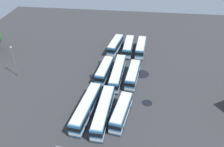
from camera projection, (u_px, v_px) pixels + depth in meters
ground_plane at (118, 78)px, 66.10m from camera, size 109.28×109.28×0.00m
bus_row0_slot0 at (121, 112)px, 51.99m from camera, size 10.97×4.29×3.52m
bus_row0_slot1 at (103, 111)px, 52.17m from camera, size 14.92×3.23×3.52m
bus_row0_slot2 at (86, 108)px, 53.18m from camera, size 15.03×4.40×3.52m
bus_row1_slot0 at (133, 75)px, 64.03m from camera, size 11.13×3.70×3.52m
bus_row1_slot1 at (118, 73)px, 64.77m from camera, size 14.93×3.32×3.52m
bus_row1_slot2 at (105, 70)px, 65.79m from camera, size 10.98×3.79×3.52m
bus_row2_slot0 at (141, 48)px, 77.04m from camera, size 11.02×3.35×3.52m
bus_row2_slot1 at (128, 47)px, 77.55m from camera, size 11.09×3.07×3.52m
bus_row2_slot2 at (115, 45)px, 78.42m from camera, size 10.95×4.37×3.52m
lamp_post_by_building at (14, 61)px, 64.17m from camera, size 0.56×0.28×9.03m
puddle_between_rows at (142, 74)px, 67.65m from camera, size 4.26×4.26×0.01m
puddle_near_shelter at (94, 76)px, 66.61m from camera, size 2.53×2.53×0.01m
puddle_back_corner at (147, 103)px, 57.31m from camera, size 2.50×2.50×0.01m
puddle_centre_drain at (101, 63)px, 72.86m from camera, size 1.97×1.97×0.01m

